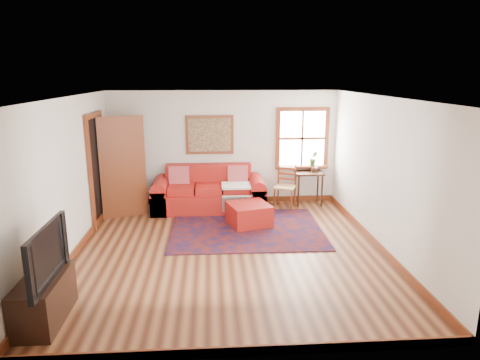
{
  "coord_description": "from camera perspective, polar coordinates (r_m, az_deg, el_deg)",
  "views": [
    {
      "loc": [
        -0.28,
        -6.58,
        2.84
      ],
      "look_at": [
        0.22,
        0.6,
        1.05
      ],
      "focal_mm": 32.0,
      "sensor_mm": 36.0,
      "label": 1
    }
  ],
  "objects": [
    {
      "name": "ground",
      "position": [
        7.17,
        -1.42,
        -9.38
      ],
      "size": [
        5.5,
        5.5,
        0.0
      ],
      "primitive_type": "plane",
      "color": "#492313",
      "rests_on": "ground"
    },
    {
      "name": "room_envelope",
      "position": [
        6.71,
        -1.51,
        3.74
      ],
      "size": [
        5.04,
        5.54,
        2.52
      ],
      "color": "silver",
      "rests_on": "ground"
    },
    {
      "name": "window",
      "position": [
        9.63,
        8.47,
        4.69
      ],
      "size": [
        1.18,
        0.2,
        1.38
      ],
      "color": "white",
      "rests_on": "ground"
    },
    {
      "name": "doorway",
      "position": [
        8.76,
        -16.58,
        1.71
      ],
      "size": [
        0.89,
        1.08,
        2.14
      ],
      "color": "black",
      "rests_on": "ground"
    },
    {
      "name": "framed_artwork",
      "position": [
        9.38,
        -4.08,
        6.02
      ],
      "size": [
        1.05,
        0.07,
        0.85
      ],
      "color": "brown",
      "rests_on": "ground"
    },
    {
      "name": "persian_rug",
      "position": [
        8.08,
        0.84,
        -6.54
      ],
      "size": [
        2.83,
        2.27,
        0.02
      ],
      "primitive_type": "cube",
      "rotation": [
        0.0,
        0.0,
        -0.01
      ],
      "color": "#56140C",
      "rests_on": "ground"
    },
    {
      "name": "red_leather_sofa",
      "position": [
        9.22,
        -4.15,
        -2.01
      ],
      "size": [
        2.38,
        0.98,
        0.93
      ],
      "color": "#A51A15",
      "rests_on": "ground"
    },
    {
      "name": "red_ottoman",
      "position": [
        8.26,
        1.18,
        -4.61
      ],
      "size": [
        0.91,
        0.91,
        0.42
      ],
      "primitive_type": "cube",
      "rotation": [
        0.0,
        0.0,
        0.28
      ],
      "color": "#A51A15",
      "rests_on": "ground"
    },
    {
      "name": "side_table",
      "position": [
        9.56,
        9.15,
        0.34
      ],
      "size": [
        0.62,
        0.46,
        0.74
      ],
      "color": "#311A10",
      "rests_on": "ground"
    },
    {
      "name": "ladder_back_chair",
      "position": [
        9.32,
        6.09,
        -0.63
      ],
      "size": [
        0.56,
        0.55,
        0.93
      ],
      "color": "tan",
      "rests_on": "ground"
    },
    {
      "name": "media_cabinet",
      "position": [
        5.68,
        -24.67,
        -14.27
      ],
      "size": [
        0.45,
        1.0,
        0.55
      ],
      "primitive_type": "cube",
      "color": "#311A10",
      "rests_on": "ground"
    },
    {
      "name": "television",
      "position": [
        5.37,
        -25.39,
        -8.94
      ],
      "size": [
        0.15,
        1.14,
        0.66
      ],
      "primitive_type": "imported",
      "rotation": [
        0.0,
        0.0,
        1.57
      ],
      "color": "black",
      "rests_on": "media_cabinet"
    },
    {
      "name": "candle_hurricane",
      "position": [
        5.85,
        -23.24,
        -9.45
      ],
      "size": [
        0.12,
        0.12,
        0.18
      ],
      "color": "silver",
      "rests_on": "media_cabinet"
    }
  ]
}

